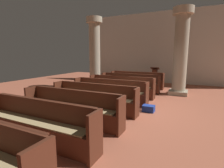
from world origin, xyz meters
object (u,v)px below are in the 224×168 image
Objects in this scene: pew_row_2 at (121,86)px; lectern at (155,78)px; pew_row_3 at (109,90)px; pew_row_5 at (71,106)px; pew_row_0 at (137,79)px; pillar_aisle_side at (181,51)px; pillar_far_side at (95,52)px; pew_row_1 at (130,82)px; kneeler_box_blue at (149,108)px; pew_row_4 at (94,97)px; pew_row_6 at (35,121)px.

lectern reaches higher than pew_row_2.
pew_row_2 and pew_row_3 have the same top height.
lectern reaches higher than pew_row_5.
pew_row_0 is 1.00× the size of pew_row_5.
pew_row_3 is at bearing -99.00° from lectern.
pillar_far_side is at bearing 179.76° from pillar_aisle_side.
pew_row_1 is at bearing -8.45° from pillar_far_side.
pillar_far_side is 10.34× the size of kneeler_box_blue.
pew_row_2 is 0.77× the size of pillar_aisle_side.
pew_row_4 is 7.97× the size of kneeler_box_blue.
pillar_aisle_side is (2.26, 3.71, 1.52)m from pew_row_4.
pillar_far_side is at bearing 130.44° from pew_row_3.
pew_row_1 is 2.27m from pew_row_3.
pew_row_6 is at bearing -90.00° from pew_row_5.
pillar_far_side is 5.26m from kneeler_box_blue.
pew_row_1 is 4.54m from pew_row_5.
pillar_far_side is (-2.21, 6.00, 1.52)m from pew_row_6.
pew_row_2 and pew_row_5 have the same top height.
pew_row_6 is at bearing -110.73° from pillar_aisle_side.
pillar_far_side is at bearing 146.53° from pew_row_2.
pew_row_2 is (0.00, -1.13, 0.00)m from pew_row_1.
pillar_aisle_side is 1.00× the size of pillar_far_side.
pew_row_0 is 1.13m from pew_row_1.
pillar_far_side is at bearing -145.22° from lectern.
pillar_aisle_side is at bearing 69.27° from pew_row_6.
pillar_aisle_side is (2.26, 0.31, 1.52)m from pew_row_1.
pew_row_3 is 0.77× the size of pillar_aisle_side.
pew_row_5 is at bearing 90.00° from pew_row_6.
pew_row_4 and pew_row_6 have the same top height.
lectern is at bearing 59.39° from pew_row_0.
pew_row_4 is 2.27m from pew_row_6.
kneeler_box_blue is (1.63, 0.67, -0.36)m from pew_row_4.
pew_row_3 is 7.97× the size of kneeler_box_blue.
pillar_aisle_side is at bearing 78.28° from kneeler_box_blue.
pew_row_1 is at bearing -172.19° from pillar_aisle_side.
pew_row_1 is at bearing 90.00° from pew_row_6.
kneeler_box_blue is (1.63, 1.81, -0.36)m from pew_row_5.
pillar_far_side is at bearing -160.01° from pew_row_0.
pew_row_1 is at bearing -107.19° from lectern.
pew_row_0 and pew_row_1 have the same top height.
pillar_far_side reaches higher than pew_row_4.
pillar_far_side is 3.90m from lectern.
pew_row_2 is 1.00× the size of pew_row_5.
kneeler_box_blue is (0.90, -5.11, -0.35)m from lectern.
pillar_far_side reaches higher than pew_row_5.
pew_row_2 is at bearing 90.00° from pew_row_4.
pew_row_2 is at bearing -90.00° from pew_row_0.
kneeler_box_blue is at bearing 60.97° from pew_row_6.
pillar_aisle_side reaches higher than pew_row_4.
pew_row_3 is at bearing 90.00° from pew_row_6.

